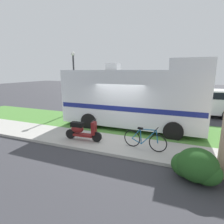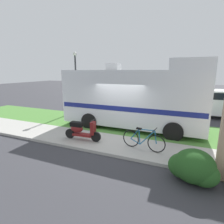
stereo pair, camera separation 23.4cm
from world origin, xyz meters
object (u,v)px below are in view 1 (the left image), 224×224
at_px(motorhome_rv, 134,97).
at_px(street_lamp_post, 74,77).
at_px(scooter, 82,130).
at_px(pickup_truck_near, 209,102).
at_px(bicycle, 145,140).

height_order(motorhome_rv, street_lamp_post, street_lamp_post).
height_order(scooter, pickup_truck_near, pickup_truck_near).
bearing_deg(motorhome_rv, bicycle, -66.49).
xyz_separation_m(motorhome_rv, bicycle, (1.22, -2.80, -1.24)).
bearing_deg(motorhome_rv, street_lamp_post, 157.47).
bearing_deg(street_lamp_post, motorhome_rv, -22.53).
relative_size(motorhome_rv, scooter, 4.31).
height_order(scooter, street_lamp_post, street_lamp_post).
height_order(bicycle, street_lamp_post, street_lamp_post).
bearing_deg(street_lamp_post, scooter, -54.39).
bearing_deg(pickup_truck_near, bicycle, -111.74).
relative_size(bicycle, pickup_truck_near, 0.31).
height_order(motorhome_rv, bicycle, motorhome_rv).
distance_m(scooter, bicycle, 2.78).
bearing_deg(bicycle, pickup_truck_near, 68.26).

